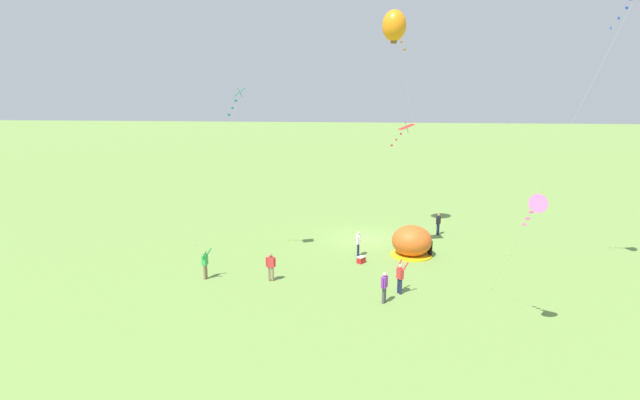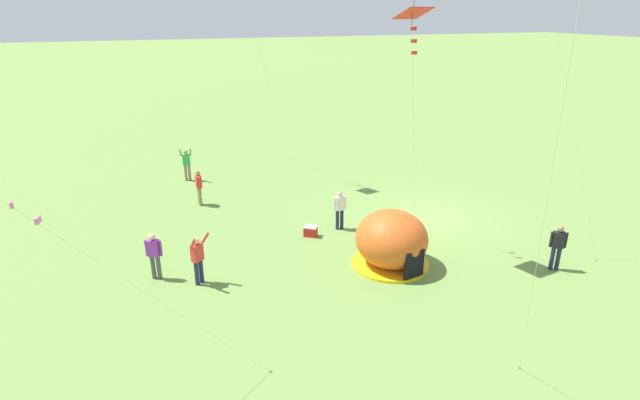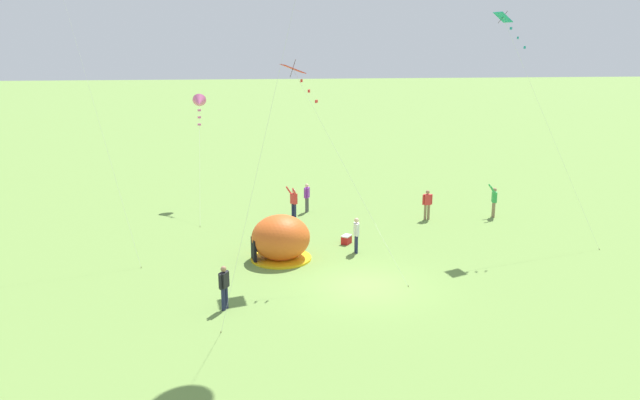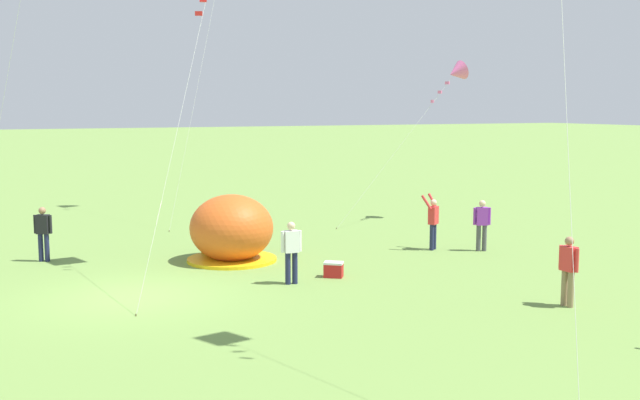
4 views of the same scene
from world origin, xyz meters
name	(u,v)px [view 3 (image 3 of 4)]	position (x,y,z in m)	size (l,w,h in m)	color
ground_plane	(365,286)	(0.00, 0.00, 0.00)	(300.00, 300.00, 0.00)	olive
popup_tent	(281,239)	(-3.26, 3.70, 1.00)	(2.81, 2.81, 2.10)	#D8591E
cooler_box	(346,239)	(0.13, 5.60, 0.22)	(0.61, 0.64, 0.44)	red
person_strolling	(224,285)	(-5.67, -1.65, 0.96)	(0.40, 0.52, 1.72)	#1E2347
person_with_toddler	(307,196)	(-1.24, 11.81, 0.96)	(0.37, 0.55, 1.72)	#4C4C51
person_center_field	(427,203)	(5.34, 9.37, 0.96)	(0.59, 0.27, 1.72)	#8C7251
person_arms_raised	(294,202)	(-2.13, 10.45, 1.00)	(0.67, 0.72, 1.89)	#1E2347
person_near_tent	(356,233)	(0.37, 4.20, 0.96)	(0.27, 0.59, 1.72)	#1E2347
person_flying_kite	(494,200)	(9.29, 9.46, 1.00)	(0.54, 0.68, 1.89)	#8C7251
kite_pink	(199,102)	(-7.47, 15.04, 6.23)	(0.84, 6.11, 6.74)	silver
kite_teal	(508,27)	(7.95, 6.02, 10.50)	(4.87, 3.44, 11.24)	silver
kite_red	(297,75)	(-2.51, 2.93, 8.44)	(4.97, 3.92, 9.08)	silver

